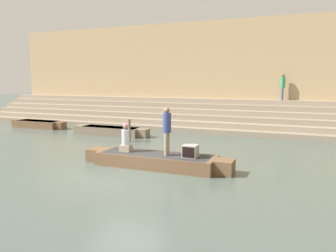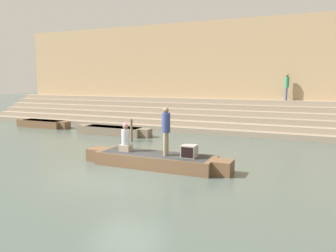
% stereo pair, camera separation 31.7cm
% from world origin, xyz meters
% --- Properties ---
extents(ground_plane, '(120.00, 120.00, 0.00)m').
position_xyz_m(ground_plane, '(0.00, 0.00, 0.00)').
color(ground_plane, '#47544C').
extents(ghat_steps, '(36.00, 3.96, 1.95)m').
position_xyz_m(ghat_steps, '(0.00, 11.69, 0.71)').
color(ghat_steps, gray).
rests_on(ghat_steps, ground).
extents(back_wall, '(34.20, 1.28, 7.35)m').
position_xyz_m(back_wall, '(0.00, 13.71, 3.65)').
color(back_wall, tan).
rests_on(back_wall, ground).
extents(rowboat_main, '(5.84, 1.47, 0.49)m').
position_xyz_m(rowboat_main, '(0.46, 1.34, 0.26)').
color(rowboat_main, brown).
rests_on(rowboat_main, ground).
extents(person_standing, '(0.31, 0.31, 1.76)m').
position_xyz_m(person_standing, '(0.93, 1.29, 1.52)').
color(person_standing, gray).
rests_on(person_standing, rowboat_main).
extents(person_rowing, '(0.43, 0.34, 1.11)m').
position_xyz_m(person_rowing, '(-0.81, 1.32, 0.95)').
color(person_rowing, gray).
rests_on(person_rowing, rowboat_main).
extents(tv_set, '(0.52, 0.49, 0.45)m').
position_xyz_m(tv_set, '(1.83, 1.31, 0.72)').
color(tv_set, '#9E998E').
rests_on(tv_set, rowboat_main).
extents(moored_boat_shore, '(4.92, 1.11, 0.48)m').
position_xyz_m(moored_boat_shore, '(-5.02, 6.90, 0.26)').
color(moored_boat_shore, '#756651').
rests_on(moored_boat_shore, ground).
extents(moored_boat_distant, '(4.33, 1.11, 0.48)m').
position_xyz_m(moored_boat_distant, '(-11.28, 7.67, 0.26)').
color(moored_boat_distant, brown).
rests_on(moored_boat_distant, ground).
extents(mooring_post, '(0.13, 0.13, 1.20)m').
position_xyz_m(mooring_post, '(-2.96, 5.50, 0.60)').
color(mooring_post, brown).
rests_on(mooring_post, ground).
extents(person_on_steps, '(0.29, 0.29, 1.69)m').
position_xyz_m(person_on_steps, '(4.24, 12.79, 2.94)').
color(person_on_steps, '#3D4C75').
rests_on(person_on_steps, ghat_steps).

